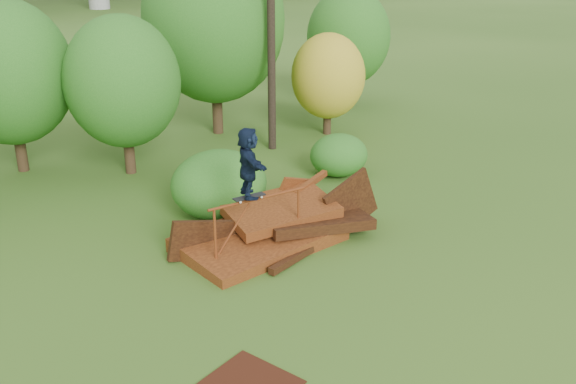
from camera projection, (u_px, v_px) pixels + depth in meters
ground at (369, 275)px, 14.65m from camera, size 240.00×240.00×0.00m
scrap_pile at (276, 228)px, 16.19m from camera, size 5.83×2.85×1.92m
grind_rail at (258, 214)px, 15.04m from camera, size 2.58×0.26×1.56m
skateboard at (249, 197)px, 14.74m from camera, size 0.80×0.27×0.08m
skater at (248, 162)px, 14.43m from camera, size 0.97×1.59×1.64m
tree_1 at (8, 73)px, 20.01m from camera, size 3.99×3.99×5.55m
tree_2 at (123, 82)px, 19.90m from camera, size 3.60×3.60×5.07m
tree_3 at (214, 21)px, 23.69m from camera, size 5.31×5.31×7.36m
tree_4 at (328, 76)px, 24.33m from camera, size 2.82×2.82×3.90m
tree_5 at (348, 37)px, 28.37m from camera, size 3.70×3.70×5.21m
shrub_left at (219, 184)px, 17.43m from camera, size 2.68×2.47×1.85m
shrub_right at (339, 155)px, 20.55m from camera, size 1.92×1.76×1.36m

